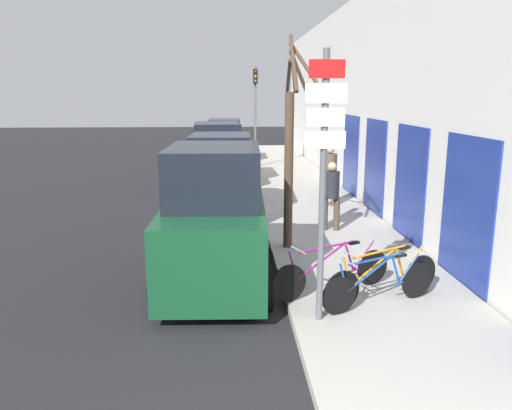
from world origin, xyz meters
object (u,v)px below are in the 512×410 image
at_px(bicycle_0, 380,284).
at_px(street_tree, 290,147).
at_px(bicycle_1, 383,278).
at_px(pedestrian_near, 331,191).
at_px(pedestrian_far, 330,171).
at_px(traffic_light, 255,103).
at_px(signpost, 323,172).
at_px(parked_car_0, 216,222).
at_px(bicycle_2, 332,272).
at_px(parked_car_1, 221,180).
at_px(parked_car_2, 217,157).
at_px(parked_car_3, 225,144).

height_order(bicycle_0, street_tree, street_tree).
relative_size(bicycle_0, bicycle_1, 0.95).
distance_m(pedestrian_near, pedestrian_far, 2.73).
bearing_deg(pedestrian_far, street_tree, 64.57).
xyz_separation_m(pedestrian_near, traffic_light, (-1.22, 11.06, 1.91)).
bearing_deg(pedestrian_near, street_tree, 54.81).
height_order(signpost, bicycle_1, signpost).
relative_size(bicycle_1, parked_car_0, 0.49).
height_order(bicycle_0, pedestrian_near, pedestrian_near).
height_order(bicycle_2, parked_car_1, parked_car_1).
distance_m(parked_car_1, parked_car_2, 5.24).
height_order(pedestrian_far, street_tree, street_tree).
bearing_deg(traffic_light, parked_car_2, -114.60).
bearing_deg(parked_car_0, bicycle_0, -29.86).
distance_m(bicycle_2, parked_car_3, 17.41).
relative_size(signpost, pedestrian_near, 2.31).
bearing_deg(parked_car_1, traffic_light, 83.45).
height_order(parked_car_0, street_tree, street_tree).
bearing_deg(parked_car_1, bicycle_0, -66.26).
relative_size(pedestrian_far, street_tree, 0.40).
bearing_deg(bicycle_2, parked_car_1, -5.77).
relative_size(parked_car_0, pedestrian_near, 2.53).
bearing_deg(pedestrian_near, pedestrian_far, -93.34).
xyz_separation_m(parked_car_1, parked_car_2, (-0.20, 5.24, 0.01)).
height_order(parked_car_2, pedestrian_near, parked_car_2).
height_order(parked_car_2, street_tree, street_tree).
distance_m(parked_car_3, pedestrian_near, 13.60).
height_order(bicycle_2, parked_car_0, parked_car_0).
relative_size(parked_car_2, traffic_light, 1.04).
relative_size(parked_car_3, street_tree, 1.07).
distance_m(parked_car_0, parked_car_1, 5.04).
height_order(bicycle_2, pedestrian_near, pedestrian_near).
bearing_deg(bicycle_2, parked_car_3, -17.00).
distance_m(pedestrian_near, traffic_light, 11.29).
relative_size(parked_car_2, pedestrian_far, 2.58).
xyz_separation_m(signpost, parked_car_1, (-1.51, 7.12, -1.30)).
height_order(signpost, bicycle_0, signpost).
distance_m(bicycle_0, parked_car_0, 3.14).
xyz_separation_m(signpost, parked_car_0, (-1.57, 2.07, -1.23)).
height_order(bicycle_2, pedestrian_far, pedestrian_far).
relative_size(bicycle_2, street_tree, 0.48).
bearing_deg(street_tree, parked_car_1, 113.52).
xyz_separation_m(street_tree, traffic_light, (-0.03, 12.36, 0.70)).
relative_size(signpost, parked_car_0, 0.91).
xyz_separation_m(bicycle_2, pedestrian_near, (0.79, 3.96, 0.60)).
bearing_deg(parked_car_0, bicycle_1, -25.83).
bearing_deg(traffic_light, signpost, -89.90).
bearing_deg(bicycle_1, parked_car_0, 38.02).
bearing_deg(bicycle_2, traffic_light, -21.44).
xyz_separation_m(bicycle_0, bicycle_1, (0.11, 0.18, 0.02)).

